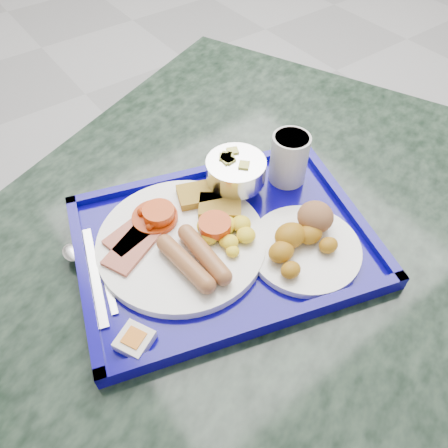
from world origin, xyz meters
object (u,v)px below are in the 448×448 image
(table, at_px, (216,318))
(fruit_bowl, at_px, (235,171))
(bread_plate, at_px, (305,240))
(main_plate, at_px, (186,237))
(juice_cup, at_px, (289,157))
(tray, at_px, (224,242))

(table, distance_m, fruit_bowl, 0.31)
(table, distance_m, bread_plate, 0.28)
(bread_plate, relative_size, fruit_bowl, 1.72)
(table, xyz_separation_m, fruit_bowl, (0.11, 0.09, 0.27))
(main_plate, bearing_deg, juice_cup, 4.62)
(tray, relative_size, juice_cup, 5.85)
(main_plate, bearing_deg, bread_plate, -39.34)
(tray, bearing_deg, main_plate, 149.62)
(fruit_bowl, height_order, juice_cup, juice_cup)
(table, xyz_separation_m, tray, (0.03, 0.01, 0.22))
(table, distance_m, juice_cup, 0.35)
(main_plate, xyz_separation_m, bread_plate, (0.15, -0.12, 0.00))
(main_plate, bearing_deg, table, -56.86)
(table, distance_m, main_plate, 0.24)
(table, relative_size, bread_plate, 8.38)
(table, distance_m, tray, 0.22)
(bread_plate, relative_size, juice_cup, 1.90)
(main_plate, xyz_separation_m, juice_cup, (0.24, 0.02, 0.04))
(main_plate, height_order, juice_cup, juice_cup)
(juice_cup, bearing_deg, tray, -164.52)
(main_plate, height_order, bread_plate, bread_plate)
(bread_plate, xyz_separation_m, fruit_bowl, (-0.01, 0.17, 0.03))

